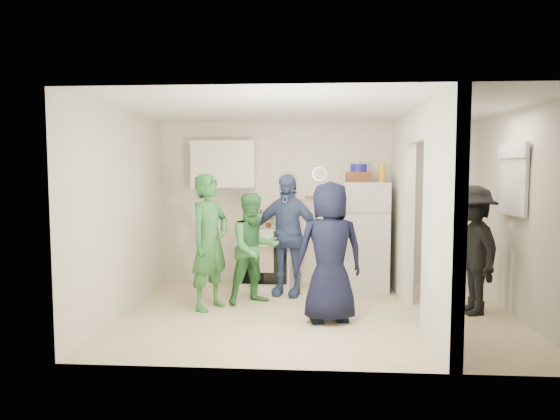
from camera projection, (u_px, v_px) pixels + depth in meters
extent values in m
plane|color=beige|center=(316.00, 315.00, 6.10)|extent=(4.80, 4.80, 0.00)
plane|color=silver|center=(316.00, 203.00, 7.69)|extent=(4.80, 0.00, 4.80)
plane|color=silver|center=(319.00, 230.00, 4.31)|extent=(4.80, 0.00, 4.80)
plane|color=silver|center=(122.00, 212.00, 6.16)|extent=(0.00, 3.40, 3.40)
plane|color=silver|center=(522.00, 214.00, 5.84)|extent=(0.00, 3.40, 3.40)
plane|color=white|center=(318.00, 108.00, 5.89)|extent=(4.80, 4.80, 0.00)
cube|color=silver|center=(402.00, 207.00, 7.01)|extent=(0.12, 1.20, 2.50)
cube|color=silver|center=(442.00, 224.00, 4.82)|extent=(0.12, 1.20, 2.50)
cube|color=silver|center=(420.00, 124.00, 5.83)|extent=(0.12, 1.00, 0.40)
cube|color=white|center=(266.00, 257.00, 7.47)|extent=(0.76, 0.64, 0.91)
cube|color=silver|center=(224.00, 164.00, 7.55)|extent=(0.95, 0.34, 0.70)
cube|color=silver|center=(365.00, 236.00, 7.32)|extent=(0.65, 0.63, 1.59)
cube|color=brown|center=(358.00, 177.00, 7.30)|extent=(0.35, 0.25, 0.15)
cylinder|color=#1A1591|center=(358.00, 168.00, 7.29)|extent=(0.24, 0.24, 0.11)
cylinder|color=orange|center=(382.00, 174.00, 7.13)|extent=(0.09, 0.09, 0.25)
cylinder|color=white|center=(320.00, 174.00, 7.63)|extent=(0.22, 0.02, 0.22)
cube|color=olive|center=(316.00, 197.00, 7.63)|extent=(0.35, 0.08, 0.03)
cube|color=black|center=(515.00, 180.00, 6.01)|extent=(0.03, 0.70, 0.80)
cube|color=white|center=(514.00, 180.00, 6.01)|extent=(0.04, 0.76, 0.86)
cube|color=white|center=(513.00, 150.00, 5.98)|extent=(0.04, 0.82, 0.18)
cylinder|color=yellow|center=(256.00, 220.00, 7.22)|extent=(0.09, 0.09, 0.25)
cylinder|color=#AE310B|center=(280.00, 225.00, 7.22)|extent=(0.09, 0.09, 0.12)
imported|color=#316B2B|center=(210.00, 242.00, 6.30)|extent=(0.67, 0.75, 1.72)
imported|color=#3A843C|center=(254.00, 248.00, 6.58)|extent=(0.90, 0.85, 1.46)
imported|color=#354574|center=(287.00, 235.00, 7.00)|extent=(1.08, 0.69, 1.71)
imported|color=black|center=(330.00, 252.00, 5.77)|extent=(0.90, 0.69, 1.64)
imported|color=black|center=(472.00, 250.00, 6.09)|extent=(0.75, 1.10, 1.58)
cylinder|color=brown|center=(247.00, 218.00, 7.57)|extent=(0.07, 0.07, 0.25)
cylinder|color=#1B4818|center=(253.00, 218.00, 7.35)|extent=(0.08, 0.08, 0.29)
cylinder|color=silver|center=(261.00, 218.00, 7.56)|extent=(0.07, 0.07, 0.25)
cylinder|color=maroon|center=(268.00, 218.00, 7.39)|extent=(0.07, 0.07, 0.29)
cylinder|color=#A3AFB4|center=(272.00, 217.00, 7.60)|extent=(0.06, 0.06, 0.26)
cylinder|color=#173F2B|center=(278.00, 217.00, 7.45)|extent=(0.06, 0.06, 0.29)
cylinder|color=olive|center=(284.00, 216.00, 7.55)|extent=(0.08, 0.08, 0.32)
cylinder|color=#9A9EA5|center=(246.00, 219.00, 7.32)|extent=(0.07, 0.07, 0.26)
cylinder|color=#54360E|center=(268.00, 219.00, 7.51)|extent=(0.07, 0.07, 0.25)
cylinder|color=#1F5C31|center=(286.00, 220.00, 7.30)|extent=(0.07, 0.07, 0.24)
cylinder|color=brown|center=(253.00, 216.00, 7.47)|extent=(0.08, 0.08, 0.32)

